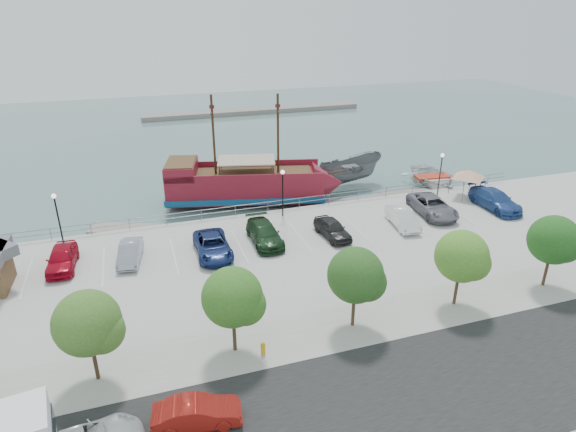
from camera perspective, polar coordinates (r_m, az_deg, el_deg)
name	(u,v)px	position (r m, az deg, el deg)	size (l,w,h in m)	color
ground	(308,259)	(37.72, 2.41, -5.15)	(160.00, 160.00, 0.00)	#496C6A
street	(424,393)	(25.62, 15.87, -19.53)	(100.00, 8.00, 0.04)	black
sidewalk	(368,322)	(29.50, 9.42, -12.27)	(100.00, 4.00, 0.05)	#9E9A93
seawall_railing	(278,205)	(43.73, -1.14, 1.30)	(50.00, 0.06, 1.00)	slate
far_shore	(254,111)	(90.36, -4.03, 12.29)	(40.00, 3.00, 0.80)	gray
pirate_ship	(258,184)	(47.95, -3.55, 3.76)	(18.08, 8.77, 11.19)	maroon
patrol_boat	(350,173)	(52.86, 7.38, 5.13)	(2.97, 7.90, 3.06)	slate
speedboat	(433,179)	(54.88, 16.82, 4.18)	(5.43, 7.61, 1.58)	white
dock_west	(135,231)	(43.90, -17.67, -1.65)	(7.77, 2.22, 0.44)	gray
dock_mid	(355,202)	(48.37, 7.95, 1.62)	(6.82, 1.95, 0.39)	gray
dock_east	(415,194)	(51.64, 14.87, 2.50)	(7.25, 2.07, 0.41)	gray
canopy_tent	(469,170)	(49.46, 20.69, 5.14)	(3.96, 3.96, 3.12)	slate
street_sedan	(197,413)	(23.34, -10.74, -21.94)	(1.37, 3.94, 1.30)	#A71C15
fire_hydrant	(263,348)	(26.66, -2.98, -15.34)	(0.26, 0.26, 0.76)	#CA9811
lamp_post_left	(57,210)	(40.44, -25.73, 0.61)	(0.36, 0.36, 4.28)	black
lamp_post_mid	(283,185)	(41.70, -0.64, 3.72)	(0.36, 0.36, 4.28)	black
lamp_post_right	(441,167)	(48.73, 17.68, 5.56)	(0.36, 0.36, 4.28)	black
tree_b	(91,325)	(25.17, -22.33, -11.85)	(3.30, 3.20, 5.00)	#473321
tree_c	(235,299)	(25.31, -6.25, -9.75)	(3.30, 3.20, 5.00)	#473321
tree_d	(358,277)	(27.31, 8.34, -7.15)	(3.30, 3.20, 5.00)	#473321
tree_e	(464,258)	(30.81, 20.15, -4.69)	(3.30, 3.20, 5.00)	#473321
tree_f	(556,241)	(35.36, 29.18, -2.65)	(3.30, 3.20, 5.00)	#473321
parked_car_a	(62,258)	(37.75, -25.22, -4.52)	(1.83, 4.55, 1.55)	#AC081C
parked_car_b	(130,252)	(36.95, -18.21, -4.13)	(1.44, 4.14, 1.36)	#9298A5
parked_car_c	(213,246)	(36.38, -8.91, -3.50)	(2.45, 5.31, 1.47)	navy
parked_car_d	(265,234)	(37.79, -2.80, -2.09)	(2.14, 5.26, 1.53)	#17341A
parked_car_e	(332,229)	(38.83, 5.29, -1.49)	(1.73, 4.29, 1.46)	black
parked_car_f	(403,218)	(41.67, 13.45, -0.23)	(1.58, 4.52, 1.49)	white
parked_car_g	(432,206)	(44.69, 16.75, 1.14)	(2.68, 5.81, 1.61)	slate
parked_car_h	(495,200)	(48.00, 23.34, 1.76)	(2.34, 5.75, 1.67)	#27478A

